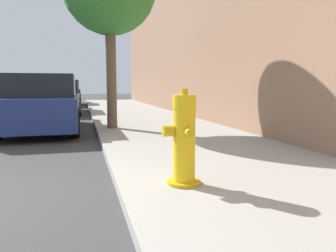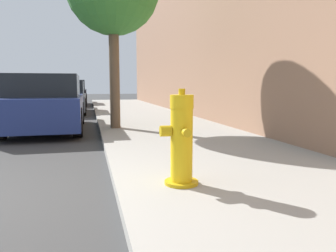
# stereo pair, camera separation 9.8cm
# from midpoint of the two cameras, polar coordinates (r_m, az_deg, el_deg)

# --- Properties ---
(sidewalk_slab) EXTENTS (3.12, 40.00, 0.12)m
(sidewalk_slab) POSITION_cam_midpoint_polar(r_m,az_deg,el_deg) (3.79, 15.20, -9.54)
(sidewalk_slab) COLOR #99968E
(sidewalk_slab) RESTS_ON ground_plane
(fire_hydrant) EXTENTS (0.40, 0.41, 0.98)m
(fire_hydrant) POSITION_cam_midpoint_polar(r_m,az_deg,el_deg) (3.33, 1.92, -2.60)
(fire_hydrant) COLOR #C39C11
(fire_hydrant) RESTS_ON sidewalk_slab
(parked_car_near) EXTENTS (1.75, 3.98, 1.37)m
(parked_car_near) POSITION_cam_midpoint_polar(r_m,az_deg,el_deg) (8.56, -21.42, 3.55)
(parked_car_near) COLOR navy
(parked_car_near) RESTS_ON ground_plane
(parked_car_mid) EXTENTS (1.71, 4.19, 1.29)m
(parked_car_mid) POSITION_cam_midpoint_polar(r_m,az_deg,el_deg) (13.73, -18.73, 4.67)
(parked_car_mid) COLOR #4C5156
(parked_car_mid) RESTS_ON ground_plane
(parked_car_far) EXTENTS (1.89, 4.28, 1.40)m
(parked_car_far) POSITION_cam_midpoint_polar(r_m,az_deg,el_deg) (19.13, -17.92, 5.45)
(parked_car_far) COLOR black
(parked_car_far) RESTS_ON ground_plane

